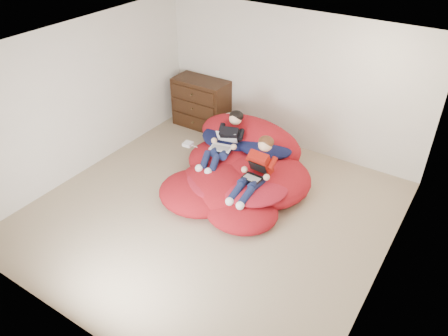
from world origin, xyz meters
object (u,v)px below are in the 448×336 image
younger_boy (257,167)px  laptop_white (224,143)px  older_boy (226,138)px  laptop_black (255,173)px  dresser (201,103)px  beanbag_pile (240,170)px

younger_boy → laptop_white: younger_boy is taller
older_boy → laptop_black: 0.96m
dresser → older_boy: 1.81m
laptop_white → laptop_black: 0.92m
younger_boy → beanbag_pile: bearing=147.7°
laptop_white → laptop_black: size_ratio=1.35×
older_boy → laptop_black: older_boy is taller
dresser → laptop_black: size_ratio=3.49×
laptop_black → laptop_white: bearing=153.9°
dresser → laptop_black: bearing=-37.4°
dresser → laptop_black: (2.18, -1.67, 0.07)m
older_boy → laptop_white: (-0.00, -0.08, -0.05)m
laptop_black → older_boy: bearing=149.5°
laptop_white → beanbag_pile: bearing=-8.6°
laptop_white → dresser: bearing=137.0°
dresser → laptop_white: dresser is taller
beanbag_pile → older_boy: bearing=159.1°
older_boy → younger_boy: size_ratio=1.09×
older_boy → younger_boy: 0.93m
beanbag_pile → laptop_white: beanbag_pile is taller
beanbag_pile → older_boy: size_ratio=2.15×
younger_boy → laptop_black: 0.10m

